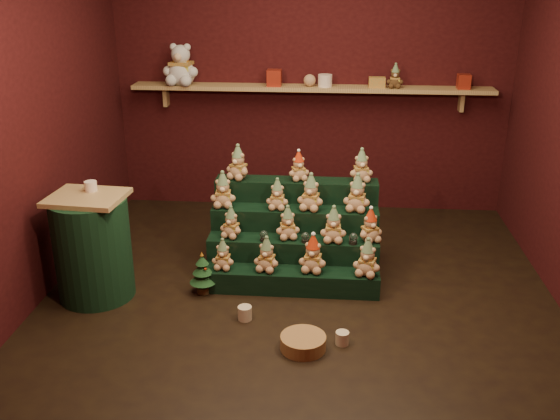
# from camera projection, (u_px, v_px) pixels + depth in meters

# --- Properties ---
(ground) EXTENTS (4.00, 4.00, 0.00)m
(ground) POSITION_uv_depth(u_px,v_px,m) (299.00, 294.00, 4.96)
(ground) COLOR black
(ground) RESTS_ON ground
(back_wall) EXTENTS (4.00, 0.10, 2.80)m
(back_wall) POSITION_uv_depth(u_px,v_px,m) (312.00, 75.00, 6.35)
(back_wall) COLOR black
(back_wall) RESTS_ON ground
(front_wall) EXTENTS (4.00, 0.10, 2.80)m
(front_wall) POSITION_uv_depth(u_px,v_px,m) (275.00, 238.00, 2.54)
(front_wall) COLOR black
(front_wall) RESTS_ON ground
(left_wall) EXTENTS (0.10, 4.00, 2.80)m
(left_wall) POSITION_uv_depth(u_px,v_px,m) (25.00, 116.00, 4.61)
(left_wall) COLOR black
(left_wall) RESTS_ON ground
(back_shelf) EXTENTS (3.60, 0.26, 0.24)m
(back_shelf) POSITION_uv_depth(u_px,v_px,m) (311.00, 89.00, 6.22)
(back_shelf) COLOR tan
(back_shelf) RESTS_ON ground
(riser_tier_front) EXTENTS (1.40, 0.22, 0.18)m
(riser_tier_front) POSITION_uv_depth(u_px,v_px,m) (291.00, 281.00, 4.98)
(riser_tier_front) COLOR black
(riser_tier_front) RESTS_ON ground
(riser_tier_midfront) EXTENTS (1.40, 0.22, 0.36)m
(riser_tier_midfront) POSITION_uv_depth(u_px,v_px,m) (293.00, 259.00, 5.15)
(riser_tier_midfront) COLOR black
(riser_tier_midfront) RESTS_ON ground
(riser_tier_midback) EXTENTS (1.40, 0.22, 0.54)m
(riser_tier_midback) POSITION_uv_depth(u_px,v_px,m) (295.00, 238.00, 5.32)
(riser_tier_midback) COLOR black
(riser_tier_midback) RESTS_ON ground
(riser_tier_back) EXTENTS (1.40, 0.22, 0.72)m
(riser_tier_back) POSITION_uv_depth(u_px,v_px,m) (296.00, 219.00, 5.49)
(riser_tier_back) COLOR black
(riser_tier_back) RESTS_ON ground
(teddy_0) EXTENTS (0.19, 0.17, 0.25)m
(teddy_0) POSITION_uv_depth(u_px,v_px,m) (223.00, 254.00, 4.94)
(teddy_0) COLOR tan
(teddy_0) RESTS_ON riser_tier_front
(teddy_1) EXTENTS (0.23, 0.22, 0.28)m
(teddy_1) POSITION_uv_depth(u_px,v_px,m) (267.00, 254.00, 4.91)
(teddy_1) COLOR tan
(teddy_1) RESTS_ON riser_tier_front
(teddy_2) EXTENTS (0.25, 0.23, 0.30)m
(teddy_2) POSITION_uv_depth(u_px,v_px,m) (313.00, 253.00, 4.89)
(teddy_2) COLOR tan
(teddy_2) RESTS_ON riser_tier_front
(teddy_3) EXTENTS (0.26, 0.25, 0.30)m
(teddy_3) POSITION_uv_depth(u_px,v_px,m) (367.00, 257.00, 4.83)
(teddy_3) COLOR tan
(teddy_3) RESTS_ON riser_tier_front
(teddy_4) EXTENTS (0.23, 0.22, 0.26)m
(teddy_4) POSITION_uv_depth(u_px,v_px,m) (231.00, 222.00, 5.08)
(teddy_4) COLOR tan
(teddy_4) RESTS_ON riser_tier_midfront
(teddy_5) EXTENTS (0.23, 0.22, 0.27)m
(teddy_5) POSITION_uv_depth(u_px,v_px,m) (288.00, 223.00, 5.05)
(teddy_5) COLOR tan
(teddy_5) RESTS_ON riser_tier_midfront
(teddy_6) EXTENTS (0.21, 0.19, 0.29)m
(teddy_6) POSITION_uv_depth(u_px,v_px,m) (333.00, 224.00, 4.99)
(teddy_6) COLOR tan
(teddy_6) RESTS_ON riser_tier_midfront
(teddy_7) EXTENTS (0.26, 0.25, 0.28)m
(teddy_7) POSITION_uv_depth(u_px,v_px,m) (370.00, 225.00, 4.99)
(teddy_7) COLOR tan
(teddy_7) RESTS_ON riser_tier_midfront
(teddy_8) EXTENTS (0.23, 0.21, 0.30)m
(teddy_8) POSITION_uv_depth(u_px,v_px,m) (223.00, 190.00, 5.22)
(teddy_8) COLOR tan
(teddy_8) RESTS_ON riser_tier_midback
(teddy_9) EXTENTS (0.19, 0.18, 0.26)m
(teddy_9) POSITION_uv_depth(u_px,v_px,m) (277.00, 194.00, 5.17)
(teddy_9) COLOR tan
(teddy_9) RESTS_ON riser_tier_midback
(teddy_10) EXTENTS (0.26, 0.24, 0.31)m
(teddy_10) POSITION_uv_depth(u_px,v_px,m) (311.00, 192.00, 5.15)
(teddy_10) COLOR tan
(teddy_10) RESTS_ON riser_tier_midback
(teddy_11) EXTENTS (0.26, 0.24, 0.31)m
(teddy_11) POSITION_uv_depth(u_px,v_px,m) (357.00, 193.00, 5.13)
(teddy_11) COLOR tan
(teddy_11) RESTS_ON riser_tier_midback
(teddy_12) EXTENTS (0.27, 0.26, 0.29)m
(teddy_12) POSITION_uv_depth(u_px,v_px,m) (238.00, 162.00, 5.34)
(teddy_12) COLOR tan
(teddy_12) RESTS_ON riser_tier_back
(teddy_13) EXTENTS (0.22, 0.21, 0.25)m
(teddy_13) POSITION_uv_depth(u_px,v_px,m) (299.00, 166.00, 5.32)
(teddy_13) COLOR tan
(teddy_13) RESTS_ON riser_tier_back
(teddy_14) EXTENTS (0.22, 0.21, 0.28)m
(teddy_14) POSITION_uv_depth(u_px,v_px,m) (361.00, 165.00, 5.29)
(teddy_14) COLOR tan
(teddy_14) RESTS_ON riser_tier_back
(snow_globe_a) EXTENTS (0.07, 0.07, 0.09)m
(snow_globe_a) POSITION_uv_depth(u_px,v_px,m) (264.00, 236.00, 5.03)
(snow_globe_a) COLOR black
(snow_globe_a) RESTS_ON riser_tier_midfront
(snow_globe_b) EXTENTS (0.06, 0.06, 0.09)m
(snow_globe_b) POSITION_uv_depth(u_px,v_px,m) (305.00, 237.00, 5.01)
(snow_globe_b) COLOR black
(snow_globe_b) RESTS_ON riser_tier_midfront
(snow_globe_c) EXTENTS (0.07, 0.07, 0.09)m
(snow_globe_c) POSITION_uv_depth(u_px,v_px,m) (353.00, 238.00, 4.97)
(snow_globe_c) COLOR black
(snow_globe_c) RESTS_ON riser_tier_midfront
(side_table) EXTENTS (0.59, 0.59, 0.84)m
(side_table) POSITION_uv_depth(u_px,v_px,m) (93.00, 247.00, 4.80)
(side_table) COLOR tan
(side_table) RESTS_ON ground
(table_ornament) EXTENTS (0.09, 0.09, 0.08)m
(table_ornament) POSITION_uv_depth(u_px,v_px,m) (91.00, 186.00, 4.73)
(table_ornament) COLOR beige
(table_ornament) RESTS_ON side_table
(mini_christmas_tree) EXTENTS (0.21, 0.21, 0.36)m
(mini_christmas_tree) POSITION_uv_depth(u_px,v_px,m) (203.00, 273.00, 4.92)
(mini_christmas_tree) COLOR #412D17
(mini_christmas_tree) RESTS_ON ground
(mug_left) EXTENTS (0.10, 0.10, 0.10)m
(mug_left) POSITION_uv_depth(u_px,v_px,m) (245.00, 313.00, 4.59)
(mug_left) COLOR beige
(mug_left) RESTS_ON ground
(mug_right) EXTENTS (0.09, 0.09, 0.09)m
(mug_right) POSITION_uv_depth(u_px,v_px,m) (342.00, 338.00, 4.29)
(mug_right) COLOR beige
(mug_right) RESTS_ON ground
(wicker_basket) EXTENTS (0.35, 0.35, 0.10)m
(wicker_basket) POSITION_uv_depth(u_px,v_px,m) (303.00, 343.00, 4.24)
(wicker_basket) COLOR #9E773F
(wicker_basket) RESTS_ON ground
(white_bear) EXTENTS (0.40, 0.37, 0.51)m
(white_bear) POSITION_uv_depth(u_px,v_px,m) (181.00, 59.00, 6.19)
(white_bear) COLOR silver
(white_bear) RESTS_ON back_shelf
(brown_bear) EXTENTS (0.17, 0.16, 0.23)m
(brown_bear) POSITION_uv_depth(u_px,v_px,m) (395.00, 76.00, 6.08)
(brown_bear) COLOR #4C3219
(brown_bear) RESTS_ON back_shelf
(gift_tin_red_a) EXTENTS (0.14, 0.14, 0.16)m
(gift_tin_red_a) POSITION_uv_depth(u_px,v_px,m) (274.00, 78.00, 6.19)
(gift_tin_red_a) COLOR maroon
(gift_tin_red_a) RESTS_ON back_shelf
(gift_tin_cream) EXTENTS (0.14, 0.14, 0.12)m
(gift_tin_cream) POSITION_uv_depth(u_px,v_px,m) (325.00, 81.00, 6.16)
(gift_tin_cream) COLOR beige
(gift_tin_cream) RESTS_ON back_shelf
(gift_tin_red_b) EXTENTS (0.12, 0.12, 0.14)m
(gift_tin_red_b) POSITION_uv_depth(u_px,v_px,m) (464.00, 82.00, 6.05)
(gift_tin_red_b) COLOR maroon
(gift_tin_red_b) RESTS_ON back_shelf
(shelf_plush_ball) EXTENTS (0.12, 0.12, 0.12)m
(shelf_plush_ball) POSITION_uv_depth(u_px,v_px,m) (310.00, 80.00, 6.17)
(shelf_plush_ball) COLOR tan
(shelf_plush_ball) RESTS_ON back_shelf
(scarf_gift_box) EXTENTS (0.16, 0.10, 0.10)m
(scarf_gift_box) POSITION_uv_depth(u_px,v_px,m) (377.00, 82.00, 6.12)
(scarf_gift_box) COLOR orange
(scarf_gift_box) RESTS_ON back_shelf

